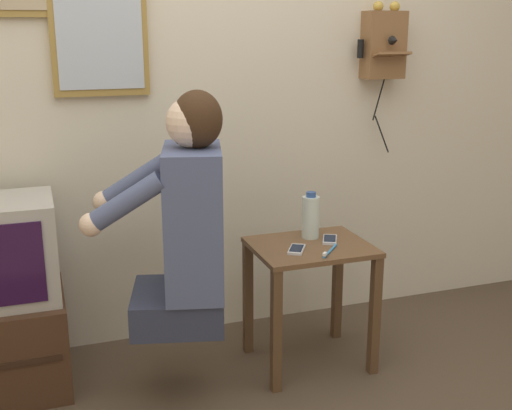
{
  "coord_description": "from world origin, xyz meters",
  "views": [
    {
      "loc": [
        -0.71,
        -1.79,
        1.48
      ],
      "look_at": [
        0.12,
        0.59,
        0.78
      ],
      "focal_mm": 45.0,
      "sensor_mm": 36.0,
      "label": 1
    }
  ],
  "objects": [
    {
      "name": "person",
      "position": [
        -0.18,
        0.56,
        0.76
      ],
      "size": [
        0.59,
        0.5,
        0.94
      ],
      "rotation": [
        0.0,
        0.0,
        1.32
      ],
      "color": "#2D3347",
      "rests_on": "ground_plane"
    },
    {
      "name": "water_bottle",
      "position": [
        0.43,
        0.74,
        0.67
      ],
      "size": [
        0.08,
        0.08,
        0.21
      ],
      "color": "silver",
      "rests_on": "side_table"
    },
    {
      "name": "side_table",
      "position": [
        0.39,
        0.64,
        0.43
      ],
      "size": [
        0.51,
        0.42,
        0.57
      ],
      "color": "brown",
      "rests_on": "ground_plane"
    },
    {
      "name": "wall_phone_antique",
      "position": [
        0.96,
        1.08,
        1.41
      ],
      "size": [
        0.24,
        0.18,
        0.74
      ],
      "color": "brown"
    },
    {
      "name": "cell_phone_spare",
      "position": [
        0.5,
        0.66,
        0.57
      ],
      "size": [
        0.11,
        0.14,
        0.01
      ],
      "rotation": [
        0.0,
        0.0,
        -0.47
      ],
      "color": "silver",
      "rests_on": "side_table"
    },
    {
      "name": "toothbrush",
      "position": [
        0.42,
        0.52,
        0.57
      ],
      "size": [
        0.13,
        0.14,
        0.02
      ],
      "rotation": [
        0.0,
        0.0,
        2.4
      ],
      "color": "#338CD8",
      "rests_on": "side_table"
    },
    {
      "name": "cell_phone_held",
      "position": [
        0.3,
        0.59,
        0.57
      ],
      "size": [
        0.12,
        0.14,
        0.01
      ],
      "rotation": [
        0.0,
        0.0,
        -0.55
      ],
      "color": "silver",
      "rests_on": "side_table"
    },
    {
      "name": "wall_back",
      "position": [
        0.0,
        1.17,
        1.27
      ],
      "size": [
        6.8,
        0.05,
        2.55
      ],
      "color": "beige",
      "rests_on": "ground_plane"
    },
    {
      "name": "wall_mirror",
      "position": [
        -0.41,
        1.12,
        1.5
      ],
      "size": [
        0.41,
        0.03,
        0.61
      ],
      "color": "olive"
    }
  ]
}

